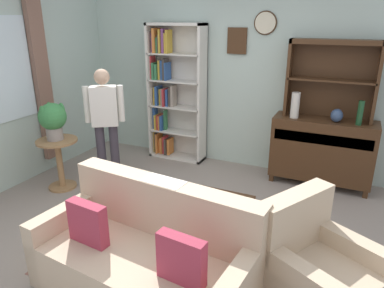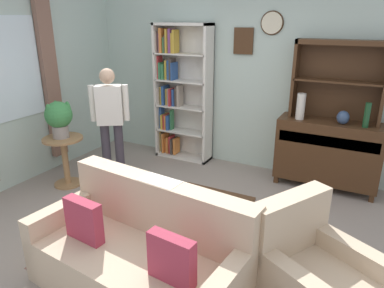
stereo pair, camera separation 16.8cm
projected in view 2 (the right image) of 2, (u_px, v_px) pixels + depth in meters
The scene contains 17 objects.
ground_plane at pixel (175, 232), 3.84m from camera, with size 5.40×4.60×0.02m, color gray.
wall_back at pixel (247, 73), 5.14m from camera, with size 5.00×0.09×2.80m.
wall_left at pixel (1, 82), 4.47m from camera, with size 0.16×4.20×2.80m.
area_rug at pixel (178, 251), 3.50m from camera, with size 2.25×1.75×0.01m, color brown.
bookshelf at pixel (179, 93), 5.55m from camera, with size 0.90×0.30×2.10m.
sideboard at pixel (328, 151), 4.67m from camera, with size 1.30×0.45×0.92m.
sideboard_hutch at pixel (340, 70), 4.41m from camera, with size 1.10×0.26×1.00m.
vase_tall at pixel (301, 106), 4.58m from camera, with size 0.11×0.11×0.34m, color beige.
vase_round at pixel (343, 117), 4.39m from camera, with size 0.15×0.15×0.17m, color #33476B.
bottle_wine at pixel (367, 115), 4.24m from camera, with size 0.07×0.07×0.30m, color #194223.
couch_floral at pixel (141, 257), 2.92m from camera, with size 1.88×1.03×0.90m.
armchair_floral at pixel (311, 277), 2.73m from camera, with size 1.05×1.03×0.88m.
plant_stand at pixel (65, 156), 4.76m from camera, with size 0.52×0.52×0.68m.
potted_plant_large at pixel (59, 117), 4.58m from camera, with size 0.35×0.35×0.48m.
person_reading at pixel (110, 117), 4.75m from camera, with size 0.48×0.35×1.56m.
coffee_table at pixel (210, 205), 3.65m from camera, with size 0.80×0.50×0.42m.
book_stack at pixel (202, 200), 3.57m from camera, with size 0.21×0.15×0.05m.
Camera 2 is at (1.68, -2.84, 2.18)m, focal length 33.21 mm.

